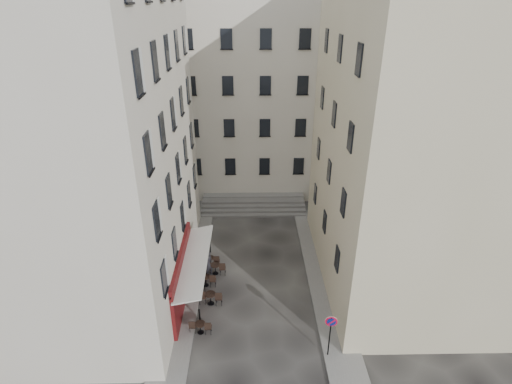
{
  "coord_description": "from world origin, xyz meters",
  "views": [
    {
      "loc": [
        -0.31,
        -18.4,
        17.02
      ],
      "look_at": [
        0.08,
        4.0,
        5.92
      ],
      "focal_mm": 28.0,
      "sensor_mm": 36.0,
      "label": 1
    }
  ],
  "objects_px": {
    "no_parking_sign": "(331,329)",
    "pedestrian": "(208,264)",
    "bistro_table_b": "(211,297)",
    "bistro_table_a": "(200,327)"
  },
  "relations": [
    {
      "from": "no_parking_sign",
      "to": "pedestrian",
      "type": "bearing_deg",
      "value": 141.65
    },
    {
      "from": "bistro_table_b",
      "to": "pedestrian",
      "type": "height_order",
      "value": "pedestrian"
    },
    {
      "from": "no_parking_sign",
      "to": "bistro_table_b",
      "type": "distance_m",
      "value": 7.75
    },
    {
      "from": "pedestrian",
      "to": "bistro_table_b",
      "type": "bearing_deg",
      "value": 53.94
    },
    {
      "from": "bistro_table_a",
      "to": "pedestrian",
      "type": "bearing_deg",
      "value": 90.09
    },
    {
      "from": "no_parking_sign",
      "to": "bistro_table_b",
      "type": "relative_size",
      "value": 1.92
    },
    {
      "from": "bistro_table_a",
      "to": "pedestrian",
      "type": "xyz_separation_m",
      "value": [
        -0.01,
        5.15,
        0.49
      ]
    },
    {
      "from": "bistro_table_b",
      "to": "pedestrian",
      "type": "bearing_deg",
      "value": 97.75
    },
    {
      "from": "no_parking_sign",
      "to": "pedestrian",
      "type": "height_order",
      "value": "no_parking_sign"
    },
    {
      "from": "bistro_table_b",
      "to": "no_parking_sign",
      "type": "bearing_deg",
      "value": -32.26
    }
  ]
}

